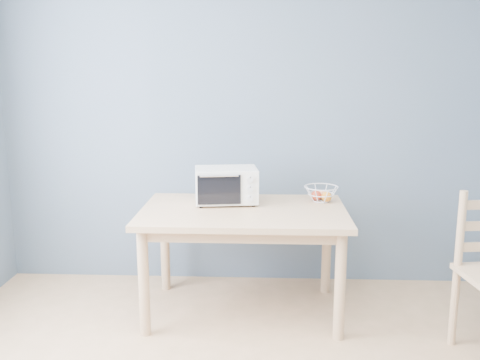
{
  "coord_description": "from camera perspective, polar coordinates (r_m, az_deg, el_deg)",
  "views": [
    {
      "loc": [
        0.07,
        -1.91,
        1.68
      ],
      "look_at": [
        -0.1,
        1.73,
        0.93
      ],
      "focal_mm": 40.0,
      "sensor_mm": 36.0,
      "label": 1
    }
  ],
  "objects": [
    {
      "name": "fruit_basket",
      "position": [
        3.89,
        8.65,
        -1.46
      ],
      "size": [
        0.31,
        0.31,
        0.11
      ],
      "rotation": [
        0.0,
        0.0,
        0.31
      ],
      "color": "silver",
      "rests_on": "dining_table"
    },
    {
      "name": "room",
      "position": [
        1.95,
        0.5,
        0.31
      ],
      "size": [
        4.01,
        4.51,
        2.61
      ],
      "color": "tan",
      "rests_on": "ground"
    },
    {
      "name": "toaster_oven",
      "position": [
        3.78,
        -1.74,
        -0.52
      ],
      "size": [
        0.47,
        0.37,
        0.26
      ],
      "rotation": [
        0.0,
        0.0,
        0.13
      ],
      "color": "white",
      "rests_on": "dining_table"
    },
    {
      "name": "dining_table",
      "position": [
        3.68,
        0.37,
        -4.64
      ],
      "size": [
        1.4,
        0.9,
        0.75
      ],
      "color": "tan",
      "rests_on": "ground"
    }
  ]
}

